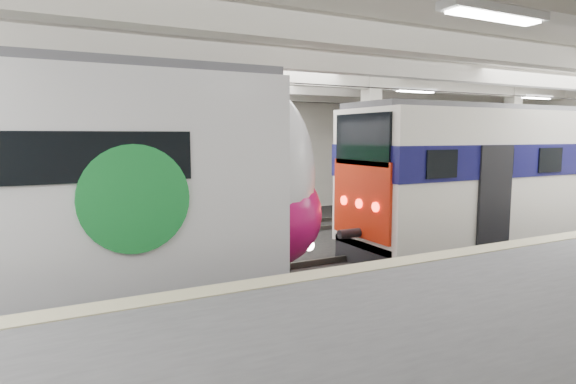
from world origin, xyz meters
TOP-DOWN VIEW (x-y plane):
  - station_hall at (0.00, -1.74)m, footprint 36.00×24.00m
  - older_rer at (8.96, 0.00)m, footprint 13.14×2.90m

SIDE VIEW (x-z plane):
  - older_rer at x=8.96m, z-range 0.11..4.45m
  - station_hall at x=0.00m, z-range 0.37..6.12m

